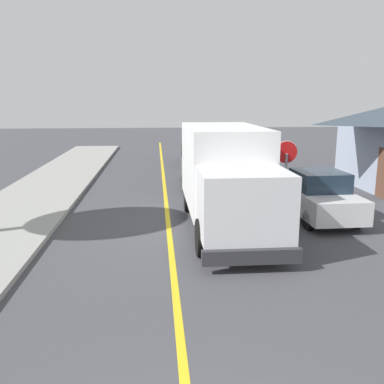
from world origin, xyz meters
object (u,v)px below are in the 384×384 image
parked_car_mid (198,152)px  parked_van_across (317,195)px  parked_car_near (200,169)px  box_truck (226,173)px  stop_sign (286,163)px

parked_car_mid → parked_van_across: same height
parked_car_near → parked_car_mid: same height
box_truck → parked_car_mid: bearing=88.1°
parked_car_mid → stop_sign: (1.90, -12.34, 1.06)m
box_truck → parked_van_across: (3.35, 0.78, -0.97)m
parked_car_mid → stop_sign: size_ratio=1.68×
parked_car_near → parked_van_across: same height
box_truck → parked_car_mid: 13.71m
parked_car_near → parked_van_across: size_ratio=1.01×
parked_car_mid → parked_van_across: 13.20m
stop_sign → parked_van_across: bearing=-28.7°
parked_car_near → parked_car_mid: size_ratio=1.01×
parked_car_near → stop_sign: 6.16m
parked_car_near → stop_sign: stop_sign is taller
parked_car_near → parked_car_mid: 6.82m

